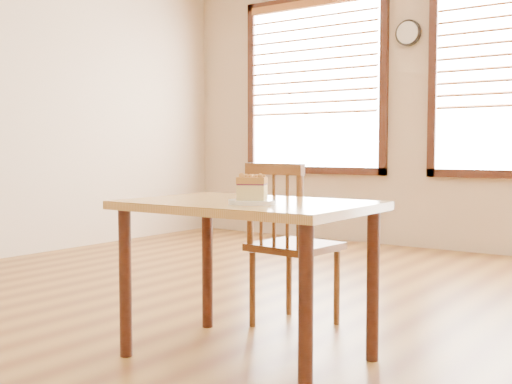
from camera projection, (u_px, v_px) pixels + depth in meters
ground at (222, 372)px, 2.86m from camera, size 8.00×8.00×0.00m
window_left at (313, 75)px, 7.06m from camera, size 1.76×0.10×1.96m
wall_clock at (408, 33)px, 6.38m from camera, size 0.26×0.05×0.26m
cafe_table_main at (248, 224)px, 3.01m from camera, size 1.15×0.78×0.75m
cafe_chair_main at (291, 244)px, 3.56m from camera, size 0.45×0.45×0.93m
plate at (252, 202)px, 2.85m from camera, size 0.21×0.21×0.02m
cake_slice at (252, 187)px, 2.85m from camera, size 0.15×0.14×0.12m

